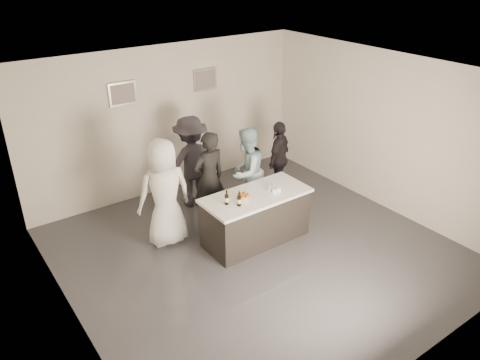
% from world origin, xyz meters
% --- Properties ---
extents(floor, '(6.00, 6.00, 0.00)m').
position_xyz_m(floor, '(0.00, 0.00, 0.00)').
color(floor, '#3D3D42').
rests_on(floor, ground).
extents(ceiling, '(6.00, 6.00, 0.00)m').
position_xyz_m(ceiling, '(0.00, 0.00, 3.00)').
color(ceiling, white).
extents(wall_back, '(6.00, 0.04, 3.00)m').
position_xyz_m(wall_back, '(0.00, 3.00, 1.50)').
color(wall_back, beige).
rests_on(wall_back, ground).
extents(wall_front, '(6.00, 0.04, 3.00)m').
position_xyz_m(wall_front, '(0.00, -3.00, 1.50)').
color(wall_front, beige).
rests_on(wall_front, ground).
extents(wall_left, '(0.04, 6.00, 3.00)m').
position_xyz_m(wall_left, '(-3.00, 0.00, 1.50)').
color(wall_left, beige).
rests_on(wall_left, ground).
extents(wall_right, '(0.04, 6.00, 3.00)m').
position_xyz_m(wall_right, '(3.00, 0.00, 1.50)').
color(wall_right, beige).
rests_on(wall_right, ground).
extents(picture_left, '(0.54, 0.04, 0.44)m').
position_xyz_m(picture_left, '(-0.90, 2.97, 2.20)').
color(picture_left, '#B2B2B7').
rests_on(picture_left, wall_back).
extents(picture_right, '(0.54, 0.04, 0.44)m').
position_xyz_m(picture_right, '(0.90, 2.97, 2.20)').
color(picture_right, '#B2B2B7').
rests_on(picture_right, wall_back).
extents(bar_counter, '(1.86, 0.86, 0.90)m').
position_xyz_m(bar_counter, '(0.20, 0.31, 0.45)').
color(bar_counter, white).
rests_on(bar_counter, ground).
extents(cake, '(0.21, 0.21, 0.07)m').
position_xyz_m(cake, '(-0.09, 0.29, 0.94)').
color(cake, orange).
rests_on(cake, bar_counter).
extents(beer_bottle_a, '(0.07, 0.07, 0.26)m').
position_xyz_m(beer_bottle_a, '(-0.39, 0.32, 1.03)').
color(beer_bottle_a, black).
rests_on(beer_bottle_a, bar_counter).
extents(beer_bottle_b, '(0.07, 0.07, 0.26)m').
position_xyz_m(beer_bottle_b, '(-0.26, 0.16, 1.03)').
color(beer_bottle_b, black).
rests_on(beer_bottle_b, bar_counter).
extents(tumbler_cluster, '(0.19, 0.19, 0.08)m').
position_xyz_m(tumbler_cluster, '(0.53, 0.23, 0.94)').
color(tumbler_cluster, gold).
rests_on(tumbler_cluster, bar_counter).
extents(candles, '(0.24, 0.08, 0.01)m').
position_xyz_m(candles, '(-0.14, -0.00, 0.90)').
color(candles, pink).
rests_on(candles, bar_counter).
extents(person_main_black, '(0.67, 0.46, 1.78)m').
position_xyz_m(person_main_black, '(-0.11, 1.30, 0.89)').
color(person_main_black, black).
rests_on(person_main_black, ground).
extents(person_main_blue, '(1.02, 0.93, 1.71)m').
position_xyz_m(person_main_blue, '(0.65, 1.19, 0.86)').
color(person_main_blue, '#9DC2CD').
rests_on(person_main_blue, ground).
extents(person_guest_left, '(0.98, 0.69, 1.89)m').
position_xyz_m(person_guest_left, '(-1.07, 1.17, 0.95)').
color(person_guest_left, white).
rests_on(person_guest_left, ground).
extents(person_guest_right, '(0.98, 0.78, 1.56)m').
position_xyz_m(person_guest_right, '(1.68, 1.48, 0.78)').
color(person_guest_right, black).
rests_on(person_guest_right, ground).
extents(person_guest_back, '(1.20, 0.71, 1.82)m').
position_xyz_m(person_guest_back, '(-0.02, 2.09, 0.91)').
color(person_guest_back, '#2D2B33').
rests_on(person_guest_back, ground).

